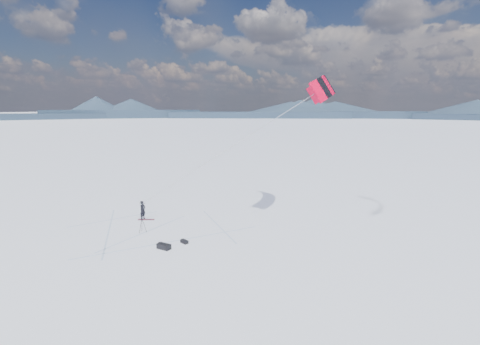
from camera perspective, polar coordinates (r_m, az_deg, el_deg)
The scene contains 9 objects.
ground at distance 28.60m, azimuth -16.11°, elevation -9.00°, with size 1800.00×1800.00×0.00m, color white.
horizon_hills at distance 27.50m, azimuth -16.56°, elevation -0.59°, with size 704.47×706.88×9.87m.
snow_tracks at distance 29.34m, azimuth -18.63°, elevation -8.64°, with size 13.93×10.25×0.01m.
snowkiter at distance 31.15m, azimuth -15.61°, elevation -7.36°, with size 0.58×0.38×1.60m, color black.
snowboard at distance 30.88m, azimuth -15.14°, elevation -7.46°, with size 1.38×0.26×0.04m, color maroon.
tripod at distance 27.74m, azimuth -15.76°, elevation -7.72°, with size 0.60×0.56×1.34m.
gear_bag_a at distance 24.47m, azimuth -12.39°, elevation -11.75°, with size 0.95×0.47×0.42m.
gear_bag_b at distance 25.20m, azimuth -9.13°, elevation -11.12°, with size 0.67×0.47×0.28m.
power_kite at distance 26.93m, azimuth 13.34°, elevation 13.18°, with size 15.27×7.51×10.33m.
Camera 1 is at (18.68, -19.53, 9.34)m, focal length 26.00 mm.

